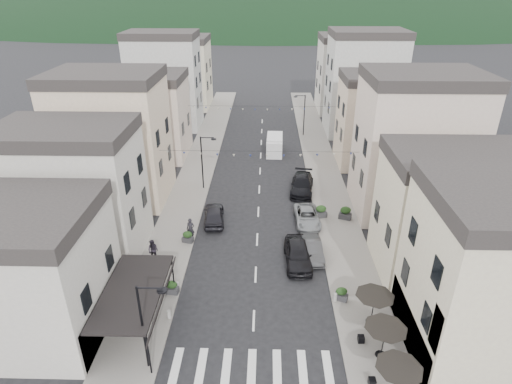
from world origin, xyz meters
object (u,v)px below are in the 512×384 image
parked_car_e (214,215)px  delivery_van (275,144)px  parked_car_b (312,249)px  pedestrian_b (153,250)px  pedestrian_a (191,229)px  parked_car_c (307,217)px  parked_car_a (298,254)px  parked_car_d (302,185)px

parked_car_e → delivery_van: 19.12m
parked_car_b → pedestrian_b: bearing=-179.3°
pedestrian_a → parked_car_c: bearing=21.4°
parked_car_a → pedestrian_a: 9.69m
parked_car_a → parked_car_b: parked_car_a is taller
parked_car_a → pedestrian_b: 11.63m
parked_car_e → pedestrian_a: 3.54m
parked_car_d → parked_car_a: bearing=-88.3°
parked_car_b → delivery_van: delivery_van is taller
parked_car_e → parked_car_c: bearing=174.2°
parked_car_e → pedestrian_a: bearing=55.8°
parked_car_c → parked_car_d: bearing=87.2°
parked_car_a → delivery_van: size_ratio=0.98×
parked_car_e → delivery_van: (5.94, 18.17, 0.40)m
parked_car_c → pedestrian_a: (-10.40, -3.16, 0.43)m
parked_car_d → pedestrian_a: pedestrian_a is taller
parked_car_d → parked_car_e: bearing=-135.5°
parked_car_e → parked_car_a: bearing=133.7°
pedestrian_a → pedestrian_b: (-2.49, -3.27, -0.05)m
parked_car_b → parked_car_e: parked_car_e is taller
pedestrian_b → parked_car_e: bearing=71.4°
parked_car_b → parked_car_d: (0.00, 12.00, 0.13)m
parked_car_a → parked_car_e: parked_car_a is taller
parked_car_c → parked_car_e: size_ratio=1.03×
parked_car_d → pedestrian_b: pedestrian_b is taller
parked_car_b → pedestrian_a: size_ratio=2.13×
delivery_van → parked_car_d: bearing=-74.4°
parked_car_e → delivery_van: delivery_van is taller
delivery_van → pedestrian_b: 26.55m
pedestrian_a → pedestrian_b: 4.11m
parked_car_d → parked_car_c: bearing=-82.7°
parked_car_b → parked_car_a: bearing=-146.0°
parked_car_e → delivery_van: size_ratio=0.91×
parked_car_a → parked_car_b: bearing=35.7°
pedestrian_b → parked_car_c: bearing=40.9°
parked_car_c → parked_car_d: (0.00, 6.61, 0.15)m
parked_car_b → parked_car_d: 12.00m
parked_car_c → delivery_van: 18.35m
parked_car_b → parked_car_c: 5.39m
parked_car_c → parked_car_b: bearing=-92.8°
parked_car_e → pedestrian_a: (-1.66, -3.11, 0.31)m
parked_car_c → parked_car_d: parked_car_d is taller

